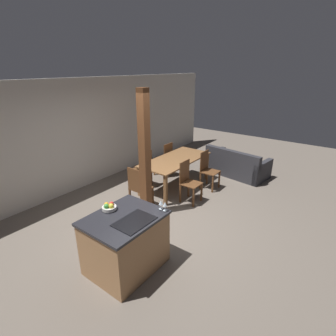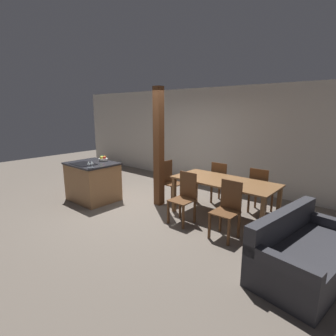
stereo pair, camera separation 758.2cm
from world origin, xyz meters
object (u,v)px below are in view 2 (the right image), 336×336
object	(u,v)px
dining_chair_far_left	(221,182)
kitchen_island	(93,181)
wine_glass_near	(89,163)
dining_table	(224,185)
dining_chair_near_left	(184,197)
dining_chair_near_right	(227,209)
dining_chair_head_end	(170,181)
timber_post	(159,148)
wine_glass_middle	(92,163)
fruit_bowl	(103,159)
dining_chair_far_right	(260,190)
couch	(305,254)

from	to	relation	value
dining_chair_far_left	kitchen_island	bearing A→B (deg)	36.43
wine_glass_near	dining_table	bearing A→B (deg)	31.91
dining_chair_near_left	dining_chair_near_right	distance (m)	0.90
dining_chair_near_right	dining_chair_far_left	world-z (taller)	same
dining_chair_head_end	timber_post	bearing A→B (deg)	163.27
wine_glass_middle	kitchen_island	bearing A→B (deg)	148.02
wine_glass_middle	dining_chair_far_left	bearing A→B (deg)	47.31
fruit_bowl	dining_chair_far_right	bearing A→B (deg)	23.84
dining_table	dining_chair_head_end	bearing A→B (deg)	180.00
dining_chair_near_left	timber_post	xyz separation A→B (m)	(-1.02, 0.39, 0.79)
wine_glass_near	dining_chair_near_left	bearing A→B (deg)	22.50
dining_chair_near_left	dining_chair_near_right	world-z (taller)	same
dining_table	dining_chair_head_end	world-z (taller)	dining_chair_head_end
dining_chair_far_left	dining_chair_head_end	size ratio (longest dim) A/B	1.00
wine_glass_middle	dining_chair_head_end	xyz separation A→B (m)	(0.99, 1.40, -0.51)
wine_glass_near	dining_chair_near_left	xyz separation A→B (m)	(1.92, 0.79, -0.51)
dining_table	dining_chair_near_left	world-z (taller)	dining_chair_near_left
wine_glass_near	dining_chair_far_right	xyz separation A→B (m)	(2.82, 2.15, -0.51)
couch	timber_post	world-z (taller)	timber_post
timber_post	kitchen_island	bearing A→B (deg)	-149.87
wine_glass_near	dining_chair_far_left	distance (m)	2.93
kitchen_island	fruit_bowl	size ratio (longest dim) A/B	5.14
wine_glass_middle	timber_post	world-z (taller)	timber_post
kitchen_island	dining_chair_far_right	size ratio (longest dim) A/B	1.16
fruit_bowl	dining_table	bearing A→B (deg)	15.26
dining_chair_near_left	dining_chair_head_end	size ratio (longest dim) A/B	1.00
kitchen_island	timber_post	xyz separation A→B (m)	(1.39, 0.80, 0.84)
kitchen_island	wine_glass_near	bearing A→B (deg)	-38.18
dining_chair_far_left	couch	bearing A→B (deg)	143.33
dining_chair_near_right	dining_chair_far_left	distance (m)	1.63
fruit_bowl	couch	bearing A→B (deg)	-2.01
wine_glass_middle	dining_chair_near_right	distance (m)	2.95
kitchen_island	dining_chair_near_left	world-z (taller)	dining_chair_near_left
wine_glass_middle	dining_table	world-z (taller)	wine_glass_middle
couch	timber_post	distance (m)	3.41
wine_glass_near	fruit_bowl	bearing A→B (deg)	124.49
dining_chair_near_left	wine_glass_middle	bearing A→B (deg)	-159.54
dining_chair_far_left	dining_chair_head_end	xyz separation A→B (m)	(-0.93, -0.68, 0.00)
dining_chair_far_right	kitchen_island	bearing A→B (deg)	28.21
kitchen_island	couch	xyz separation A→B (m)	(4.57, 0.15, -0.18)
dining_chair_head_end	fruit_bowl	bearing A→B (deg)	117.93
dining_chair_near_right	fruit_bowl	bearing A→B (deg)	-178.34
fruit_bowl	wine_glass_middle	xyz separation A→B (m)	(0.48, -0.62, 0.06)
fruit_bowl	dining_chair_head_end	distance (m)	1.72
dining_chair_near_right	couch	distance (m)	1.31
kitchen_island	dining_chair_near_right	world-z (taller)	dining_chair_near_right
dining_table	dining_chair_far_right	xyz separation A→B (m)	(0.45, 0.68, -0.17)
wine_glass_near	dining_chair_far_right	distance (m)	3.58
dining_chair_near_left	couch	bearing A→B (deg)	-6.73
wine_glass_middle	couch	bearing A→B (deg)	6.40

